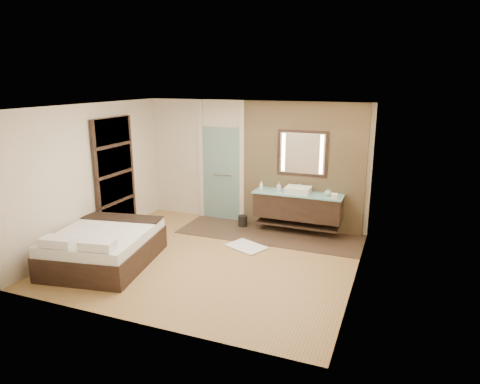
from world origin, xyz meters
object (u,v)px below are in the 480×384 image
at_px(mirror_unit, 302,153).
at_px(bed, 104,247).
at_px(vanity, 298,206).
at_px(waste_bin, 243,221).

bearing_deg(mirror_unit, bed, -132.54).
height_order(vanity, waste_bin, vanity).
bearing_deg(bed, mirror_unit, 37.65).
height_order(mirror_unit, waste_bin, mirror_unit).
relative_size(vanity, waste_bin, 7.45).
bearing_deg(waste_bin, bed, -119.93).
height_order(vanity, bed, vanity).
xyz_separation_m(vanity, bed, (-2.75, -2.76, -0.27)).
distance_m(mirror_unit, waste_bin, 1.97).
bearing_deg(vanity, mirror_unit, 90.00).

